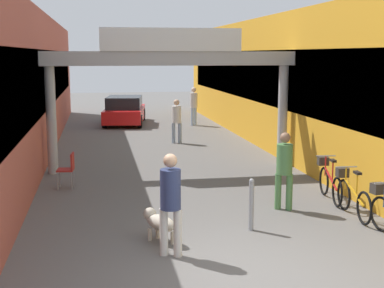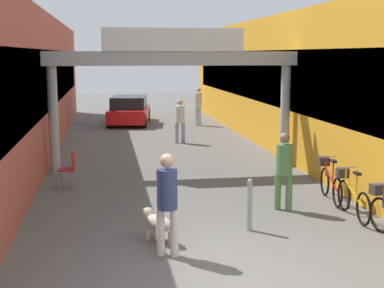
# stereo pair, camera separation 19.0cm
# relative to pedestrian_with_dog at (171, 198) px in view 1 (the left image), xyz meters

# --- Properties ---
(ground_plane) EXTENTS (80.00, 80.00, 0.00)m
(ground_plane) POSITION_rel_pedestrian_with_dog_xyz_m (0.95, -0.94, -0.99)
(ground_plane) COLOR #605E5B
(storefront_left) EXTENTS (3.00, 26.00, 4.58)m
(storefront_left) POSITION_rel_pedestrian_with_dog_xyz_m (-4.15, 10.06, 1.31)
(storefront_left) COLOR #B25142
(storefront_left) RESTS_ON ground_plane
(storefront_right) EXTENTS (3.00, 26.00, 4.58)m
(storefront_right) POSITION_rel_pedestrian_with_dog_xyz_m (6.04, 10.06, 1.31)
(storefront_right) COLOR gold
(storefront_right) RESTS_ON ground_plane
(arcade_sign_gateway) EXTENTS (7.40, 0.47, 4.02)m
(arcade_sign_gateway) POSITION_rel_pedestrian_with_dog_xyz_m (0.95, 6.72, 1.87)
(arcade_sign_gateway) COLOR #B2B2B2
(arcade_sign_gateway) RESTS_ON ground_plane
(pedestrian_with_dog) EXTENTS (0.45, 0.45, 1.72)m
(pedestrian_with_dog) POSITION_rel_pedestrian_with_dog_xyz_m (0.00, 0.00, 0.00)
(pedestrian_with_dog) COLOR silver
(pedestrian_with_dog) RESTS_ON ground_plane
(pedestrian_companion) EXTENTS (0.46, 0.46, 1.68)m
(pedestrian_companion) POSITION_rel_pedestrian_with_dog_xyz_m (2.75, 2.23, -0.03)
(pedestrian_companion) COLOR #4C7F47
(pedestrian_companion) RESTS_ON ground_plane
(pedestrian_carrying_crate) EXTENTS (0.41, 0.41, 1.64)m
(pedestrian_carrying_crate) POSITION_rel_pedestrian_with_dog_xyz_m (1.77, 11.27, -0.05)
(pedestrian_carrying_crate) COLOR #8C9EB2
(pedestrian_carrying_crate) RESTS_ON ground_plane
(pedestrian_elderly_walking) EXTENTS (0.48, 0.48, 1.78)m
(pedestrian_elderly_walking) POSITION_rel_pedestrian_with_dog_xyz_m (3.31, 16.19, 0.04)
(pedestrian_elderly_walking) COLOR #A5BFE0
(pedestrian_elderly_walking) RESTS_ON ground_plane
(dog_on_leash) EXTENTS (0.64, 0.79, 0.57)m
(dog_on_leash) POSITION_rel_pedestrian_with_dog_xyz_m (-0.12, 0.72, -0.63)
(dog_on_leash) COLOR beige
(dog_on_leash) RESTS_ON ground_plane
(bicycle_orange_second) EXTENTS (0.46, 1.69, 0.98)m
(bicycle_orange_second) POSITION_rel_pedestrian_with_dog_xyz_m (3.98, 1.58, -0.55)
(bicycle_orange_second) COLOR black
(bicycle_orange_second) RESTS_ON ground_plane
(bicycle_red_third) EXTENTS (0.46, 1.68, 0.98)m
(bicycle_red_third) POSITION_rel_pedestrian_with_dog_xyz_m (4.05, 2.83, -0.55)
(bicycle_red_third) COLOR black
(bicycle_red_third) RESTS_ON ground_plane
(bollard_post_metal) EXTENTS (0.10, 0.10, 1.01)m
(bollard_post_metal) POSITION_rel_pedestrian_with_dog_xyz_m (1.68, 1.03, -0.48)
(bollard_post_metal) COLOR gray
(bollard_post_metal) RESTS_ON ground_plane
(cafe_chair_red_nearer) EXTENTS (0.44, 0.44, 0.89)m
(cafe_chair_red_nearer) POSITION_rel_pedestrian_with_dog_xyz_m (-1.88, 4.93, -0.45)
(cafe_chair_red_nearer) COLOR gray
(cafe_chair_red_nearer) RESTS_ON ground_plane
(parked_car_red) EXTENTS (2.28, 4.20, 1.33)m
(parked_car_red) POSITION_rel_pedestrian_with_dog_xyz_m (0.14, 17.25, -0.34)
(parked_car_red) COLOR red
(parked_car_red) RESTS_ON ground_plane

